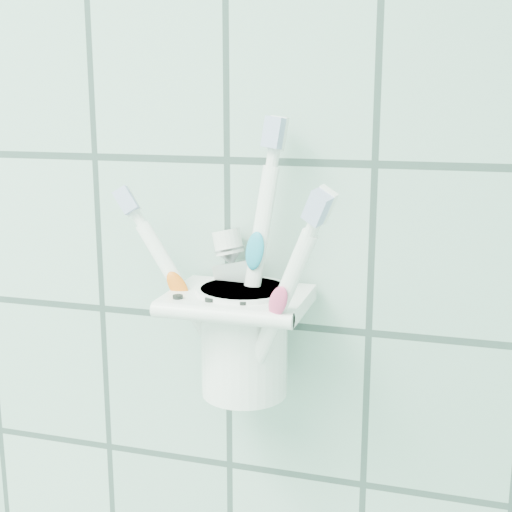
{
  "coord_description": "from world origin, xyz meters",
  "views": [
    {
      "loc": [
        0.83,
        0.62,
        1.45
      ],
      "look_at": [
        0.69,
        1.1,
        1.34
      ],
      "focal_mm": 50.0,
      "sensor_mm": 36.0,
      "label": 1
    }
  ],
  "objects": [
    {
      "name": "toothbrush_orange",
      "position": [
        0.67,
        1.14,
        1.31
      ],
      "size": [
        0.08,
        0.07,
        0.2
      ],
      "rotation": [
        0.18,
        0.5,
        -0.32
      ],
      "color": "white",
      "rests_on": "cup"
    },
    {
      "name": "toothbrush_blue",
      "position": [
        0.66,
        1.15,
        1.32
      ],
      "size": [
        0.04,
        0.04,
        0.23
      ],
      "rotation": [
        -0.12,
        0.11,
        -0.2
      ],
      "color": "white",
      "rests_on": "cup"
    },
    {
      "name": "cup",
      "position": [
        0.66,
        1.16,
        1.25
      ],
      "size": [
        0.08,
        0.08,
        0.09
      ],
      "color": "white",
      "rests_on": "holder_bracket"
    },
    {
      "name": "toothpaste_tube",
      "position": [
        0.67,
        1.17,
        1.29
      ],
      "size": [
        0.06,
        0.03,
        0.14
      ],
      "rotation": [
        -0.1,
        -0.24,
        -0.07
      ],
      "color": "silver",
      "rests_on": "cup"
    },
    {
      "name": "toothbrush_pink",
      "position": [
        0.66,
        1.14,
        1.31
      ],
      "size": [
        0.1,
        0.03,
        0.19
      ],
      "rotation": [
        -0.27,
        -0.55,
        0.36
      ],
      "color": "white",
      "rests_on": "cup"
    },
    {
      "name": "holder_bracket",
      "position": [
        0.66,
        1.15,
        1.28
      ],
      "size": [
        0.11,
        0.1,
        0.03
      ],
      "color": "white",
      "rests_on": "wall_back"
    }
  ]
}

